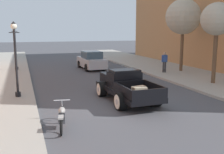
{
  "coord_description": "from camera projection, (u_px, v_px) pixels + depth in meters",
  "views": [
    {
      "loc": [
        -5.03,
        -12.01,
        3.58
      ],
      "look_at": [
        -0.36,
        1.69,
        1.0
      ],
      "focal_mm": 42.68,
      "sensor_mm": 36.0,
      "label": 1
    }
  ],
  "objects": [
    {
      "name": "street_lamp_far",
      "position": [
        15.0,
        44.0,
        22.71
      ],
      "size": [
        0.5,
        0.32,
        3.85
      ],
      "color": "black",
      "rests_on": "sidewalk_left"
    },
    {
      "name": "street_tree_second",
      "position": [
        183.0,
        17.0,
        21.77
      ],
      "size": [
        2.88,
        2.88,
        5.92
      ],
      "color": "brown",
      "rests_on": "sidewalk_right"
    },
    {
      "name": "car_background_silver",
      "position": [
        91.0,
        61.0,
        24.47
      ],
      "size": [
        1.99,
        4.36,
        1.65
      ],
      "color": "#B7B7BC",
      "rests_on": "ground"
    },
    {
      "name": "street_lamp_near",
      "position": [
        15.0,
        54.0,
        13.46
      ],
      "size": [
        0.5,
        0.32,
        3.85
      ],
      "color": "black",
      "rests_on": "sidewalk_left"
    },
    {
      "name": "motorcycle_parked",
      "position": [
        62.0,
        117.0,
        9.75
      ],
      "size": [
        0.66,
        2.1,
        0.93
      ],
      "color": "black",
      "rests_on": "ground"
    },
    {
      "name": "street_tree_nearest",
      "position": [
        217.0,
        20.0,
        16.69
      ],
      "size": [
        2.07,
        2.07,
        5.13
      ],
      "color": "brown",
      "rests_on": "sidewalk_right"
    },
    {
      "name": "ground_plane",
      "position": [
        130.0,
        102.0,
        13.42
      ],
      "size": [
        140.0,
        140.0,
        0.0
      ],
      "primitive_type": "plane",
      "color": "#47474C"
    },
    {
      "name": "pedestrian_sidewalk_right",
      "position": [
        165.0,
        61.0,
        21.52
      ],
      "size": [
        0.53,
        0.22,
        1.65
      ],
      "color": "#333338",
      "rests_on": "sidewalk_right"
    },
    {
      "name": "hotrod_truck_black",
      "position": [
        125.0,
        85.0,
        13.66
      ],
      "size": [
        2.3,
        4.99,
        1.58
      ],
      "color": "black",
      "rests_on": "ground"
    }
  ]
}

